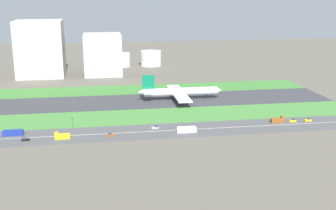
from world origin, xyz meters
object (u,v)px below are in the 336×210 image
(bus_1, at_px, (186,130))
(car_4, at_px, (308,120))
(airliner, at_px, (179,92))
(car_3, at_px, (155,127))
(car_5, at_px, (293,120))
(bus_0, at_px, (13,133))
(traffic_light, at_px, (72,122))
(truck_0, at_px, (278,120))
(terminal_building, at_px, (40,49))
(car_0, at_px, (111,135))
(fuel_tank_west, at_px, (121,60))
(truck_1, at_px, (62,136))
(car_2, at_px, (25,139))
(fuel_tank_centre, at_px, (151,58))
(hangar_building, at_px, (103,54))

(bus_1, xyz_separation_m, car_4, (81.56, 10.00, -0.90))
(airliner, distance_m, car_3, 73.40)
(car_5, bearing_deg, bus_0, -180.00)
(car_4, height_order, traffic_light, traffic_light)
(truck_0, relative_size, car_4, 1.91)
(bus_0, distance_m, terminal_building, 183.81)
(bus_0, height_order, truck_0, truck_0)
(car_0, relative_size, terminal_building, 0.08)
(car_0, height_order, fuel_tank_west, fuel_tank_west)
(car_3, xyz_separation_m, terminal_building, (-87.87, 182.00, 26.02))
(airliner, relative_size, car_0, 14.77)
(truck_1, bearing_deg, bus_0, -19.59)
(car_0, bearing_deg, airliner, -124.75)
(traffic_light, bearing_deg, truck_0, -3.59)
(truck_1, relative_size, fuel_tank_west, 0.42)
(car_2, relative_size, terminal_building, 0.08)
(truck_0, xyz_separation_m, bus_1, (-60.95, -10.00, 0.15))
(bus_1, xyz_separation_m, terminal_building, (-104.95, 192.00, 25.12))
(bus_1, bearing_deg, traffic_light, -15.17)
(fuel_tank_centre, bearing_deg, bus_0, -115.25)
(bus_1, bearing_deg, car_5, -171.98)
(fuel_tank_centre, bearing_deg, car_0, -102.33)
(fuel_tank_west, bearing_deg, terminal_building, -150.48)
(fuel_tank_west, height_order, fuel_tank_centre, fuel_tank_centre)
(hangar_building, xyz_separation_m, fuel_tank_west, (20.02, 45.00, -12.79))
(car_2, relative_size, truck_1, 0.52)
(traffic_light, relative_size, fuel_tank_west, 0.36)
(car_2, height_order, hangar_building, hangar_building)
(bus_1, distance_m, fuel_tank_centre, 237.21)
(bus_1, height_order, car_4, bus_1)
(car_5, xyz_separation_m, truck_0, (-10.01, -0.00, 0.75))
(car_5, distance_m, traffic_light, 137.60)
(car_3, height_order, fuel_tank_west, fuel_tank_west)
(car_3, height_order, car_4, same)
(bus_0, bearing_deg, car_2, -51.21)
(car_3, relative_size, traffic_light, 0.61)
(car_2, distance_m, bus_1, 91.31)
(bus_1, relative_size, terminal_building, 0.22)
(car_3, bearing_deg, car_0, -159.68)
(bus_0, height_order, car_3, bus_0)
(traffic_light, bearing_deg, car_4, -3.09)
(truck_1, bearing_deg, airliner, -136.18)
(car_4, distance_m, fuel_tank_west, 251.05)
(car_0, height_order, car_3, same)
(car_2, bearing_deg, car_0, -180.00)
(truck_1, height_order, car_4, truck_1)
(traffic_light, bearing_deg, truck_1, -105.22)
(bus_0, xyz_separation_m, car_3, (82.26, 0.00, -0.90))
(fuel_tank_west, bearing_deg, car_5, -66.98)
(car_4, relative_size, hangar_building, 0.11)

